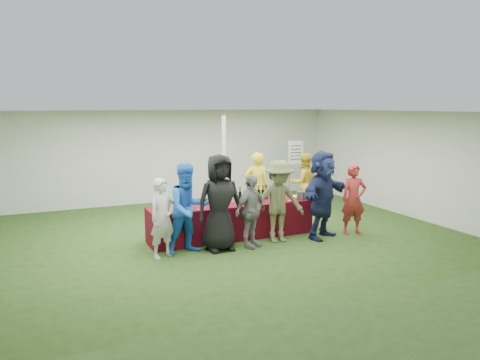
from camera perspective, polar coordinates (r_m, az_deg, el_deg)
name	(u,v)px	position (r m, az deg, el deg)	size (l,w,h in m)	color
ground	(224,234)	(10.49, -1.99, -6.61)	(60.00, 60.00, 0.00)	#284719
tent	(224,166)	(11.49, -1.96, 1.66)	(10.00, 10.00, 10.00)	white
serving_table	(232,220)	(10.15, -1.04, -4.96)	(3.60, 0.80, 0.75)	#5E0C14
wine_bottles	(255,195)	(10.41, 1.86, -1.81)	(0.74, 0.13, 0.32)	black
wine_glasses	(212,203)	(9.61, -3.44, -2.80)	(2.72, 0.13, 0.16)	silver
water_bottle	(233,198)	(10.14, -0.86, -2.19)	(0.07, 0.07, 0.23)	silver
bar_towel	(296,196)	(10.83, 6.81, -2.01)	(0.25, 0.18, 0.03)	white
dump_bucket	(301,195)	(10.58, 7.48, -1.87)	(0.21, 0.21, 0.18)	slate
wine_list_sign	(296,157)	(13.99, 6.79, 2.80)	(0.50, 0.03, 1.80)	slate
staff_pourer	(256,187)	(11.44, 1.99, -0.88)	(0.62, 0.41, 1.71)	yellow
staff_back	(304,183)	(12.55, 7.79, -0.35)	(0.77, 0.60, 1.59)	gold
customer_0	(162,218)	(8.88, -9.43, -4.60)	(0.55, 0.36, 1.51)	beige
customer_1	(188,209)	(9.04, -6.34, -3.49)	(0.85, 0.67, 1.76)	blue
customer_2	(220,203)	(9.17, -2.50, -2.76)	(0.94, 0.61, 1.91)	black
customer_3	(251,211)	(9.39, 1.30, -3.83)	(0.87, 0.36, 1.48)	slate
customer_4	(279,201)	(9.76, 4.74, -2.62)	(1.11, 0.64, 1.73)	brown
customer_5	(323,195)	(10.16, 10.05, -1.76)	(1.76, 0.56, 1.90)	#171E41
customer_6	(354,199)	(10.66, 13.68, -2.29)	(0.57, 0.37, 1.56)	maroon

